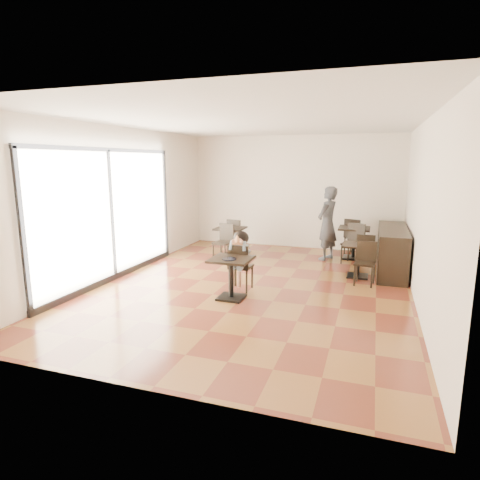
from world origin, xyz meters
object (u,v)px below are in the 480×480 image
at_px(cafe_table_back, 354,243).
at_px(chair_back_b, 352,244).
at_px(chair_back_a, 355,237).
at_px(adult_patron, 327,223).
at_px(child_chair, 241,267).
at_px(cafe_table_left, 230,242).
at_px(child_table, 231,278).
at_px(child, 241,261).
at_px(chair_mid_a, 366,252).
at_px(cafe_table_mid, 358,261).
at_px(chair_mid_b, 365,264).
at_px(chair_left_b, 223,243).
at_px(chair_left_a, 237,235).

relative_size(cafe_table_back, chair_back_b, 0.83).
height_order(chair_back_a, chair_back_b, same).
xyz_separation_m(adult_patron, chair_back_b, (0.65, -0.25, -0.44)).
bearing_deg(child_chair, cafe_table_left, -65.96).
bearing_deg(child_table, chair_back_a, 66.12).
xyz_separation_m(child, adult_patron, (1.29, 3.04, 0.35)).
bearing_deg(child, chair_mid_a, 43.94).
bearing_deg(child_table, cafe_table_mid, 45.85).
height_order(child_table, child, child).
height_order(cafe_table_mid, cafe_table_left, cafe_table_left).
distance_m(child_table, cafe_table_back, 4.35).
height_order(cafe_table_back, chair_back_b, chair_back_b).
height_order(cafe_table_left, chair_mid_b, chair_mid_b).
bearing_deg(chair_mid_a, cafe_table_mid, 81.50).
bearing_deg(chair_back_a, adult_patron, 72.26).
height_order(child_table, cafe_table_back, cafe_table_back).
height_order(child_chair, chair_left_b, chair_left_b).
bearing_deg(child_chair, cafe_table_back, -120.09).
relative_size(cafe_table_back, chair_mid_b, 0.93).
xyz_separation_m(chair_left_a, chair_left_b, (0.00, -1.10, 0.00)).
relative_size(cafe_table_mid, chair_left_b, 0.79).
bearing_deg(chair_back_a, chair_left_b, 52.02).
distance_m(child_table, chair_left_b, 2.83).
distance_m(child, cafe_table_left, 2.84).
relative_size(chair_left_b, chair_back_b, 0.94).
bearing_deg(chair_mid_b, chair_back_a, 103.53).
bearing_deg(adult_patron, cafe_table_left, -57.44).
bearing_deg(chair_back_a, chair_mid_b, 118.97).
xyz_separation_m(chair_mid_b, chair_left_a, (-3.43, 2.04, 0.02)).
relative_size(child_table, chair_back_b, 0.78).
distance_m(child_table, child, 0.58).
bearing_deg(cafe_table_mid, child_table, -134.15).
bearing_deg(chair_left_b, cafe_table_back, 34.37).
height_order(cafe_table_back, chair_mid_b, chair_mid_b).
height_order(cafe_table_back, chair_left_b, chair_left_b).
bearing_deg(cafe_table_back, child, -120.09).
bearing_deg(cafe_table_mid, adult_patron, 120.98).
distance_m(child, adult_patron, 3.32).
bearing_deg(adult_patron, child_chair, -1.01).
xyz_separation_m(cafe_table_left, chair_left_b, (0.00, -0.55, 0.08)).
bearing_deg(chair_mid_a, chair_mid_b, 96.48).
xyz_separation_m(cafe_table_mid, chair_back_a, (-0.19, 2.19, 0.13)).
distance_m(cafe_table_back, chair_left_a, 3.10).
height_order(chair_mid_b, chair_left_a, chair_left_a).
xyz_separation_m(cafe_table_mid, chair_left_a, (-3.28, 1.49, 0.10)).
height_order(child_chair, chair_left_a, chair_left_a).
distance_m(child_table, child_chair, 0.56).
bearing_deg(chair_left_b, cafe_table_mid, 4.62).
height_order(chair_left_a, chair_back_b, chair_back_b).
bearing_deg(chair_back_b, child, -102.82).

